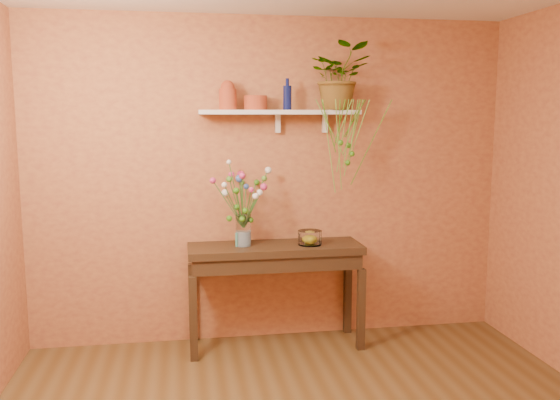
# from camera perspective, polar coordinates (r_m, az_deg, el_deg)

# --- Properties ---
(room) EXTENTS (4.04, 4.04, 2.70)m
(room) POSITION_cam_1_polar(r_m,az_deg,el_deg) (2.99, 4.90, -2.26)
(room) COLOR brown
(room) RESTS_ON ground
(sideboard) EXTENTS (1.40, 0.45, 0.85)m
(sideboard) POSITION_cam_1_polar(r_m,az_deg,el_deg) (4.80, -0.46, -5.83)
(sideboard) COLOR #372414
(sideboard) RESTS_ON ground
(wall_shelf) EXTENTS (1.30, 0.24, 0.19)m
(wall_shelf) POSITION_cam_1_polar(r_m,az_deg,el_deg) (4.79, 0.07, 8.47)
(wall_shelf) COLOR white
(wall_shelf) RESTS_ON room
(terracotta_jug) EXTENTS (0.17, 0.17, 0.23)m
(terracotta_jug) POSITION_cam_1_polar(r_m,az_deg,el_deg) (4.73, -5.10, 10.05)
(terracotta_jug) COLOR #A03723
(terracotta_jug) RESTS_ON wall_shelf
(terracotta_pot) EXTENTS (0.23, 0.23, 0.11)m
(terracotta_pot) POSITION_cam_1_polar(r_m,az_deg,el_deg) (4.77, -2.41, 9.42)
(terracotta_pot) COLOR #A03723
(terracotta_pot) RESTS_ON wall_shelf
(blue_bottle) EXTENTS (0.07, 0.07, 0.25)m
(blue_bottle) POSITION_cam_1_polar(r_m,az_deg,el_deg) (4.77, 0.71, 9.96)
(blue_bottle) COLOR #0C1448
(blue_bottle) RESTS_ON wall_shelf
(spider_plant) EXTENTS (0.52, 0.46, 0.53)m
(spider_plant) POSITION_cam_1_polar(r_m,az_deg,el_deg) (4.87, 5.80, 11.83)
(spider_plant) COLOR #397716
(spider_plant) RESTS_ON wall_shelf
(plant_fronds) EXTENTS (0.61, 0.24, 0.75)m
(plant_fronds) POSITION_cam_1_polar(r_m,az_deg,el_deg) (4.74, 6.51, 5.71)
(plant_fronds) COLOR #397716
(plant_fronds) RESTS_ON wall_shelf
(glass_vase) EXTENTS (0.12, 0.12, 0.25)m
(glass_vase) POSITION_cam_1_polar(r_m,az_deg,el_deg) (4.72, -3.57, -3.19)
(glass_vase) COLOR white
(glass_vase) RESTS_ON sideboard
(bouquet) EXTENTS (0.51, 0.45, 0.54)m
(bouquet) POSITION_cam_1_polar(r_m,az_deg,el_deg) (4.68, -3.61, 0.88)
(bouquet) COLOR #386B28
(bouquet) RESTS_ON glass_vase
(glass_bowl) EXTENTS (0.19, 0.19, 0.12)m
(glass_bowl) POSITION_cam_1_polar(r_m,az_deg,el_deg) (4.77, 2.91, -3.74)
(glass_bowl) COLOR white
(glass_bowl) RESTS_ON sideboard
(lemon) EXTENTS (0.08, 0.08, 0.08)m
(lemon) POSITION_cam_1_polar(r_m,az_deg,el_deg) (4.79, 2.91, -3.79)
(lemon) COLOR yellow
(lemon) RESTS_ON glass_bowl
(carton) EXTENTS (0.06, 0.05, 0.11)m
(carton) POSITION_cam_1_polar(r_m,az_deg,el_deg) (4.72, -3.99, -3.84)
(carton) COLOR #2C698A
(carton) RESTS_ON sideboard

